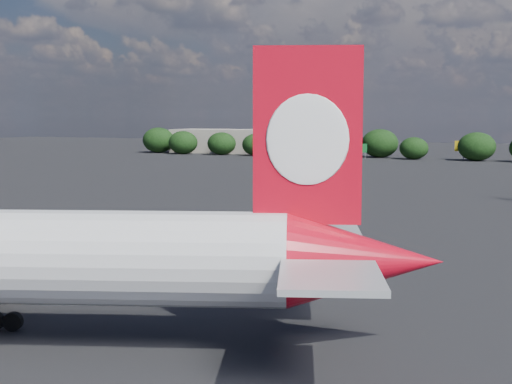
% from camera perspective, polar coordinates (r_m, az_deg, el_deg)
% --- Properties ---
extents(ground, '(500.00, 500.00, 0.00)m').
position_cam_1_polar(ground, '(98.47, 1.86, -1.44)').
color(ground, black).
rests_on(ground, ground).
extents(terminal_building, '(42.00, 16.00, 8.00)m').
position_cam_1_polar(terminal_building, '(244.57, -1.76, 4.09)').
color(terminal_building, gray).
rests_on(terminal_building, ground).
extents(highway_sign, '(6.00, 0.30, 4.50)m').
position_cam_1_polar(highway_sign, '(214.17, 8.08, 3.49)').
color(highway_sign, '#156C2C').
rests_on(highway_sign, ground).
extents(billboard_yellow, '(5.00, 0.30, 5.50)m').
position_cam_1_polar(billboard_yellow, '(214.90, 16.28, 3.51)').
color(billboard_yellow, yellow).
rests_on(billboard_yellow, ground).
extents(horizon_treeline, '(202.34, 17.33, 9.32)m').
position_cam_1_polar(horizon_treeline, '(213.89, 12.67, 3.62)').
color(horizon_treeline, black).
rests_on(horizon_treeline, ground).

